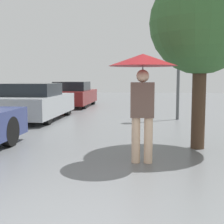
{
  "coord_description": "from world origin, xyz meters",
  "views": [
    {
      "loc": [
        0.58,
        -2.08,
        1.49
      ],
      "look_at": [
        -0.02,
        3.31,
        0.89
      ],
      "focal_mm": 50.0,
      "sensor_mm": 36.0,
      "label": 1
    }
  ],
  "objects_px": {
    "parked_car_farthest": "(73,95)",
    "street_lamp": "(179,31)",
    "pedestrian": "(143,74)",
    "parked_car_middle": "(35,102)",
    "tree": "(201,24)"
  },
  "relations": [
    {
      "from": "tree",
      "to": "street_lamp",
      "type": "distance_m",
      "value": 4.67
    },
    {
      "from": "pedestrian",
      "to": "parked_car_middle",
      "type": "distance_m",
      "value": 6.75
    },
    {
      "from": "parked_car_middle",
      "to": "parked_car_farthest",
      "type": "relative_size",
      "value": 0.99
    },
    {
      "from": "parked_car_middle",
      "to": "pedestrian",
      "type": "bearing_deg",
      "value": -54.12
    },
    {
      "from": "parked_car_middle",
      "to": "street_lamp",
      "type": "relative_size",
      "value": 0.98
    },
    {
      "from": "parked_car_farthest",
      "to": "street_lamp",
      "type": "bearing_deg",
      "value": -43.67
    },
    {
      "from": "pedestrian",
      "to": "parked_car_farthest",
      "type": "bearing_deg",
      "value": 109.48
    },
    {
      "from": "parked_car_farthest",
      "to": "tree",
      "type": "xyz_separation_m",
      "value": [
        4.92,
        -9.36,
        1.98
      ]
    },
    {
      "from": "tree",
      "to": "parked_car_farthest",
      "type": "bearing_deg",
      "value": 117.74
    },
    {
      "from": "pedestrian",
      "to": "parked_car_middle",
      "type": "relative_size",
      "value": 0.46
    },
    {
      "from": "parked_car_farthest",
      "to": "tree",
      "type": "relative_size",
      "value": 1.12
    },
    {
      "from": "tree",
      "to": "street_lamp",
      "type": "bearing_deg",
      "value": 89.69
    },
    {
      "from": "tree",
      "to": "parked_car_middle",
      "type": "bearing_deg",
      "value": 140.83
    },
    {
      "from": "parked_car_farthest",
      "to": "street_lamp",
      "type": "distance_m",
      "value": 7.29
    },
    {
      "from": "parked_car_middle",
      "to": "street_lamp",
      "type": "xyz_separation_m",
      "value": [
        5.1,
        0.5,
        2.5
      ]
    }
  ]
}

